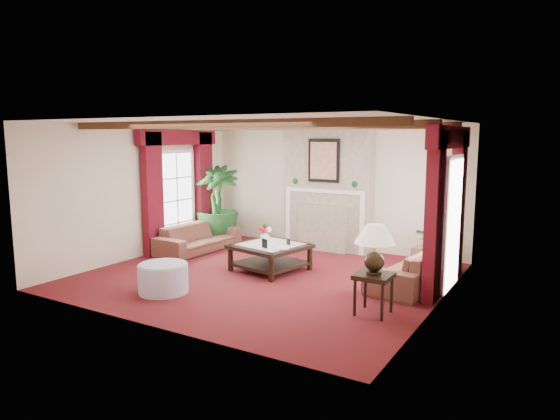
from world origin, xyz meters
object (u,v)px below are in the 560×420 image
Objects in this scene: coffee_table at (270,257)px; side_table at (373,294)px; sofa_left at (199,233)px; ottoman at (163,278)px; potted_palm at (217,221)px; sofa_right at (415,260)px.

coffee_table is 2.06× the size of side_table.
sofa_left reaches higher than side_table.
side_table is at bearing 13.77° from ottoman.
potted_palm is 1.72× the size of coffee_table.
coffee_table is 2.72m from side_table.
sofa_left is 2.89m from ottoman.
sofa_left is 4.92m from side_table.
sofa_right is at bearing 22.14° from coffee_table.
sofa_left is at bearing 159.26° from side_table.
sofa_left reaches higher than coffee_table.
sofa_left reaches higher than ottoman.
sofa_right is 1.09× the size of potted_palm.
sofa_right is 2.84× the size of ottoman.
sofa_right is at bearing -88.82° from sofa_left.
sofa_left is 3.53× the size of side_table.
side_table is at bearing -28.95° from potted_palm.
ottoman is (-3.31, -2.46, -0.20)m from sofa_right.
coffee_table is at bearing -72.81° from sofa_right.
potted_palm reaches higher than sofa_right.
sofa_right is 4.13m from ottoman.
ottoman is (1.39, -2.53, -0.17)m from sofa_left.
potted_palm is (-4.92, 0.99, 0.08)m from sofa_right.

